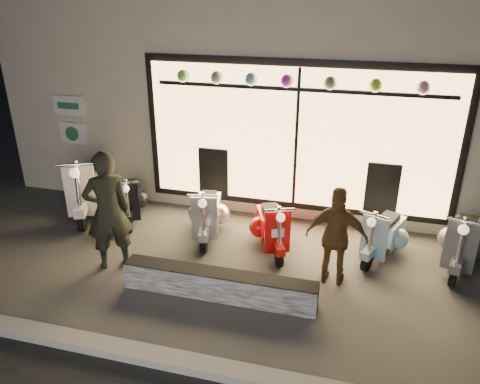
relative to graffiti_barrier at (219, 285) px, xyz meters
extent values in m
plane|color=#383533|center=(-0.19, 0.65, -0.20)|extent=(40.00, 40.00, 0.00)
cube|color=slate|center=(-0.19, -1.35, -0.14)|extent=(40.00, 0.25, 0.12)
cube|color=beige|center=(-0.19, 5.65, 1.80)|extent=(10.00, 6.00, 4.00)
cube|color=black|center=(0.61, 2.63, 1.35)|extent=(5.45, 0.06, 2.65)
cube|color=#FFBF6B|center=(0.61, 2.59, 1.35)|extent=(5.20, 0.04, 2.40)
cube|color=black|center=(0.61, 2.55, 2.20)|extent=(4.90, 0.06, 0.06)
cube|color=white|center=(-3.79, 2.61, 1.65)|extent=(0.65, 0.04, 0.38)
cube|color=white|center=(-3.79, 2.61, 1.10)|extent=(0.55, 0.04, 0.42)
cube|color=black|center=(0.00, 0.00, 0.00)|extent=(2.70, 0.28, 0.40)
cylinder|color=black|center=(-0.59, 1.08, -0.04)|extent=(0.16, 0.32, 0.31)
cylinder|color=black|center=(-0.79, 1.97, -0.04)|extent=(0.17, 0.33, 0.31)
cube|color=#B0B0B5|center=(-0.64, 1.27, 0.31)|extent=(0.43, 0.15, 0.75)
cube|color=#B0B0B5|center=(-0.77, 1.88, 0.15)|extent=(0.51, 0.71, 0.42)
cube|color=black|center=(-0.75, 1.80, 0.41)|extent=(0.36, 0.56, 0.11)
sphere|color=#FFF2CC|center=(-0.59, 1.07, 0.67)|extent=(0.16, 0.16, 0.14)
cylinder|color=black|center=(0.65, 0.99, -0.05)|extent=(0.19, 0.31, 0.30)
cylinder|color=black|center=(0.32, 1.80, -0.05)|extent=(0.21, 0.32, 0.30)
cube|color=red|center=(0.58, 1.16, 0.29)|extent=(0.40, 0.21, 0.72)
cube|color=red|center=(0.35, 1.72, 0.13)|extent=(0.57, 0.71, 0.40)
cube|color=black|center=(0.39, 1.64, 0.38)|extent=(0.41, 0.55, 0.11)
sphere|color=#FFF2CC|center=(0.65, 0.98, 0.63)|extent=(0.17, 0.17, 0.13)
cylinder|color=black|center=(-2.07, 1.38, -0.05)|extent=(0.20, 0.30, 0.29)
cylinder|color=black|center=(-2.43, 2.17, -0.05)|extent=(0.22, 0.31, 0.29)
cube|color=black|center=(-2.15, 1.55, 0.29)|extent=(0.39, 0.22, 0.71)
cube|color=black|center=(-2.40, 2.09, 0.13)|extent=(0.58, 0.70, 0.40)
cube|color=black|center=(-2.36, 2.01, 0.37)|extent=(0.42, 0.54, 0.10)
sphere|color=#FFF2CC|center=(-2.07, 1.38, 0.62)|extent=(0.17, 0.17, 0.13)
cylinder|color=black|center=(-2.89, 1.22, -0.01)|extent=(0.26, 0.40, 0.39)
cylinder|color=black|center=(-3.35, 2.27, -0.01)|extent=(0.28, 0.41, 0.39)
cube|color=#F5E4C8|center=(-2.99, 1.44, 0.44)|extent=(0.52, 0.29, 0.94)
cube|color=#F5E4C8|center=(-3.30, 2.17, 0.24)|extent=(0.76, 0.93, 0.53)
cube|color=black|center=(-3.26, 2.06, 0.56)|extent=(0.55, 0.72, 0.14)
sphere|color=#FFF2CC|center=(-2.89, 1.21, 0.89)|extent=(0.23, 0.23, 0.17)
cylinder|color=black|center=(1.95, 1.20, -0.05)|extent=(0.19, 0.30, 0.29)
cylinder|color=black|center=(2.28, 2.00, -0.05)|extent=(0.21, 0.31, 0.29)
cube|color=#80A5B6|center=(2.02, 1.37, 0.28)|extent=(0.39, 0.21, 0.71)
cube|color=#80A5B6|center=(2.25, 1.92, 0.13)|extent=(0.57, 0.70, 0.40)
cube|color=black|center=(2.21, 1.84, 0.37)|extent=(0.41, 0.54, 0.10)
sphere|color=#FFF2CC|center=(1.95, 1.19, 0.62)|extent=(0.17, 0.17, 0.13)
cylinder|color=black|center=(3.15, 1.12, -0.04)|extent=(0.18, 0.34, 0.33)
cylinder|color=black|center=(3.41, 2.05, -0.04)|extent=(0.20, 0.34, 0.33)
cube|color=#575A5F|center=(3.21, 1.32, 0.34)|extent=(0.44, 0.18, 0.78)
cube|color=#575A5F|center=(3.39, 1.95, 0.16)|extent=(0.57, 0.75, 0.44)
cube|color=black|center=(3.36, 1.86, 0.43)|extent=(0.40, 0.59, 0.11)
sphere|color=#FFF2CC|center=(3.15, 1.12, 0.71)|extent=(0.18, 0.18, 0.14)
imported|color=black|center=(-1.80, 0.36, 0.73)|extent=(0.81, 0.76, 1.85)
imported|color=brown|center=(1.49, 0.78, 0.54)|extent=(0.89, 0.41, 1.48)
camera|label=1|loc=(1.65, -5.08, 3.76)|focal=35.00mm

